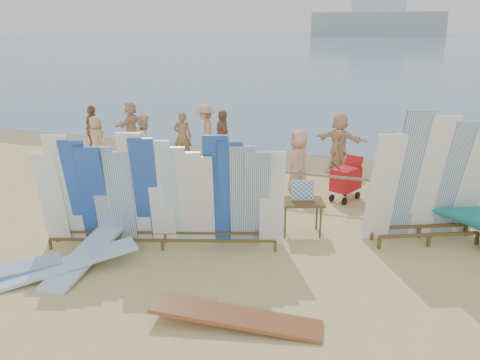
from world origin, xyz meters
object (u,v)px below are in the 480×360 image
at_px(flat_board_c, 236,325).
at_px(beach_chair_left, 258,184).
at_px(beachgoer_6, 298,161).
at_px(flat_board_b, 67,273).
at_px(beachgoer_1, 183,137).
at_px(beachgoer_3, 205,131).
at_px(beach_chair_right, 236,180).
at_px(beachgoer_extra_1, 93,131).
at_px(main_surfboard_rack, 161,196).
at_px(beachgoer_7, 339,157).
at_px(beachgoer_8, 387,165).
at_px(beachgoer_4, 223,139).
at_px(beachgoer_2, 145,141).
at_px(beachgoer_11, 131,124).
at_px(beachgoer_9, 454,162).
at_px(stroller, 346,183).
at_px(beachgoer_5, 339,142).
at_px(side_surfboard_rack, 430,183).
at_px(flat_board_a, 90,261).
at_px(beachgoer_0, 96,139).
at_px(vendor_table, 301,216).

xyz_separation_m(flat_board_c, beach_chair_left, (-1.66, 6.36, 0.23)).
bearing_deg(beachgoer_6, flat_board_b, -51.27).
xyz_separation_m(beachgoer_1, beachgoer_3, (0.55, 0.68, 0.09)).
bearing_deg(beach_chair_right, beachgoer_extra_1, 147.98).
relative_size(main_surfboard_rack, beachgoer_3, 2.64).
distance_m(beachgoer_1, beachgoer_7, 5.46).
relative_size(beachgoer_8, beachgoer_4, 0.99).
height_order(beachgoer_2, beachgoer_7, beachgoer_2).
height_order(beachgoer_11, beachgoer_3, beachgoer_3).
height_order(beachgoer_9, beachgoer_7, beachgoer_9).
relative_size(beachgoer_11, beachgoer_1, 1.03).
bearing_deg(stroller, beachgoer_6, -166.37).
xyz_separation_m(beachgoer_5, beachgoer_6, (-0.70, -2.71, -0.03)).
bearing_deg(side_surfboard_rack, beachgoer_9, 54.38).
xyz_separation_m(flat_board_c, beachgoer_5, (0.07, 9.46, 0.91)).
height_order(beachgoer_6, beachgoer_2, beachgoer_6).
bearing_deg(beach_chair_right, beach_chair_left, -25.76).
height_order(stroller, beachgoer_1, beachgoer_1).
height_order(flat_board_b, stroller, stroller).
distance_m(main_surfboard_rack, beachgoer_8, 6.32).
height_order(beach_chair_right, beachgoer_11, beachgoer_11).
bearing_deg(beachgoer_11, beach_chair_right, 52.98).
distance_m(flat_board_a, beachgoer_2, 6.89).
xyz_separation_m(beachgoer_0, beachgoer_2, (1.92, -0.09, 0.09)).
bearing_deg(main_surfboard_rack, beachgoer_0, 116.38).
xyz_separation_m(vendor_table, beachgoer_5, (-0.06, 5.57, 0.50)).
bearing_deg(beachgoer_8, flat_board_b, 18.03).
height_order(main_surfboard_rack, beachgoer_3, main_surfboard_rack).
bearing_deg(beachgoer_extra_1, beach_chair_right, -161.88).
distance_m(beachgoer_extra_1, beachgoer_2, 2.54).
xyz_separation_m(flat_board_b, stroller, (4.36, 5.95, 0.47)).
bearing_deg(flat_board_c, beachgoer_7, -11.16).
bearing_deg(beachgoer_0, beachgoer_3, -125.18).
distance_m(beachgoer_6, beachgoer_11, 7.90).
distance_m(beach_chair_right, beachgoer_3, 3.70).
xyz_separation_m(flat_board_a, beachgoer_7, (3.83, 6.81, 0.80)).
bearing_deg(beachgoer_8, beach_chair_left, -21.66).
xyz_separation_m(beachgoer_11, beachgoer_7, (8.16, -1.98, -0.07)).
bearing_deg(beachgoer_1, vendor_table, 122.27).
height_order(vendor_table, beachgoer_5, beachgoer_5).
xyz_separation_m(beachgoer_9, beachgoer_7, (-3.10, -0.02, -0.12)).
bearing_deg(beachgoer_7, beachgoer_extra_1, 66.99).
relative_size(beachgoer_2, beachgoer_7, 1.10).
bearing_deg(flat_board_a, beach_chair_right, 72.77).
bearing_deg(beachgoer_3, side_surfboard_rack, 29.47).
bearing_deg(beachgoer_9, vendor_table, 176.66).
bearing_deg(flat_board_c, beachgoer_11, 29.41).
relative_size(beachgoer_6, beachgoer_9, 0.96).
bearing_deg(beachgoer_3, beachgoer_extra_1, -98.66).
height_order(beachgoer_5, beachgoer_1, beachgoer_5).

